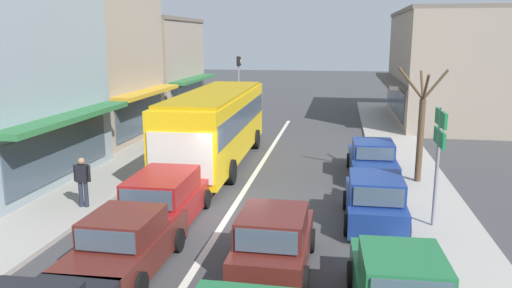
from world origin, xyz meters
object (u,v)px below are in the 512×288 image
at_px(sedan_adjacent_lane_lead, 126,245).
at_px(wagon_adjacent_lane_trail, 165,199).
at_px(hatchback_queue_gap_filler, 274,242).
at_px(parked_sedan_kerb_third, 372,160).
at_px(pedestrian_far_walker, 82,179).
at_px(street_tree_right, 421,130).
at_px(city_bus, 217,122).
at_px(parked_hatchback_kerb_second, 375,201).
at_px(directional_road_sign, 439,139).
at_px(pedestrian_browsing_midblock, 191,118).
at_px(traffic_light_downstreet, 239,75).
at_px(pedestrian_with_handbag_near, 162,131).

relative_size(sedan_adjacent_lane_lead, wagon_adjacent_lane_trail, 0.93).
relative_size(hatchback_queue_gap_filler, parked_sedan_kerb_third, 0.88).
bearing_deg(pedestrian_far_walker, parked_sedan_kerb_third, 31.39).
bearing_deg(street_tree_right, pedestrian_far_walker, -155.96).
height_order(parked_sedan_kerb_third, pedestrian_far_walker, pedestrian_far_walker).
distance_m(city_bus, hatchback_queue_gap_filler, 10.60).
bearing_deg(parked_sedan_kerb_third, sedan_adjacent_lane_lead, -123.50).
relative_size(parked_hatchback_kerb_second, directional_road_sign, 1.03).
bearing_deg(city_bus, pedestrian_browsing_midblock, 116.74).
distance_m(traffic_light_downstreet, street_tree_right, 18.89).
relative_size(hatchback_queue_gap_filler, street_tree_right, 0.83).
height_order(city_bus, street_tree_right, street_tree_right).
bearing_deg(directional_road_sign, street_tree_right, 87.29).
height_order(street_tree_right, pedestrian_far_walker, street_tree_right).
height_order(traffic_light_downstreet, pedestrian_browsing_midblock, traffic_light_downstreet).
xyz_separation_m(city_bus, traffic_light_downstreet, (-1.89, 14.13, 0.97)).
xyz_separation_m(parked_sedan_kerb_third, pedestrian_browsing_midblock, (-9.61, 6.78, 0.40)).
bearing_deg(pedestrian_with_handbag_near, parked_sedan_kerb_third, -15.71).
bearing_deg(pedestrian_far_walker, parked_hatchback_kerb_second, 2.42).
relative_size(sedan_adjacent_lane_lead, pedestrian_far_walker, 2.59).
bearing_deg(pedestrian_browsing_midblock, wagon_adjacent_lane_trail, -76.47).
xyz_separation_m(parked_sedan_kerb_third, traffic_light_downstreet, (-8.56, 15.07, 2.19)).
height_order(city_bus, parked_sedan_kerb_third, city_bus).
bearing_deg(street_tree_right, parked_hatchback_kerb_second, -112.64).
bearing_deg(parked_sedan_kerb_third, pedestrian_far_walker, -148.61).
bearing_deg(pedestrian_browsing_midblock, hatchback_queue_gap_filler, -66.55).
xyz_separation_m(city_bus, pedestrian_far_walker, (-2.77, -6.69, -0.81)).
bearing_deg(hatchback_queue_gap_filler, street_tree_right, 60.94).
bearing_deg(traffic_light_downstreet, pedestrian_with_handbag_near, -96.14).
xyz_separation_m(sedan_adjacent_lane_lead, traffic_light_downstreet, (-2.25, 24.59, 2.19)).
distance_m(traffic_light_downstreet, directional_road_sign, 22.90).
bearing_deg(city_bus, parked_sedan_kerb_third, -7.97).
relative_size(sedan_adjacent_lane_lead, pedestrian_with_handbag_near, 2.59).
height_order(wagon_adjacent_lane_trail, traffic_light_downstreet, traffic_light_downstreet).
bearing_deg(sedan_adjacent_lane_lead, city_bus, 91.97).
xyz_separation_m(city_bus, parked_sedan_kerb_third, (6.67, -0.93, -1.22)).
height_order(sedan_adjacent_lane_lead, street_tree_right, street_tree_right).
bearing_deg(parked_sedan_kerb_third, pedestrian_with_handbag_near, 164.29).
relative_size(pedestrian_with_handbag_near, pedestrian_browsing_midblock, 1.00).
bearing_deg(street_tree_right, parked_sedan_kerb_third, 154.14).
bearing_deg(city_bus, pedestrian_far_walker, -112.47).
height_order(traffic_light_downstreet, pedestrian_far_walker, traffic_light_downstreet).
xyz_separation_m(street_tree_right, pedestrian_far_walker, (-11.10, -4.95, -1.06)).
bearing_deg(pedestrian_with_handbag_near, directional_road_sign, -36.29).
bearing_deg(city_bus, sedan_adjacent_lane_lead, -88.03).
bearing_deg(city_bus, traffic_light_downstreet, 97.62).
xyz_separation_m(wagon_adjacent_lane_trail, pedestrian_far_walker, (-2.98, 0.57, 0.32)).
xyz_separation_m(sedan_adjacent_lane_lead, pedestrian_with_handbag_near, (-3.57, 12.31, 0.40)).
distance_m(parked_hatchback_kerb_second, parked_sedan_kerb_third, 5.37).
distance_m(directional_road_sign, pedestrian_with_handbag_near, 14.14).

